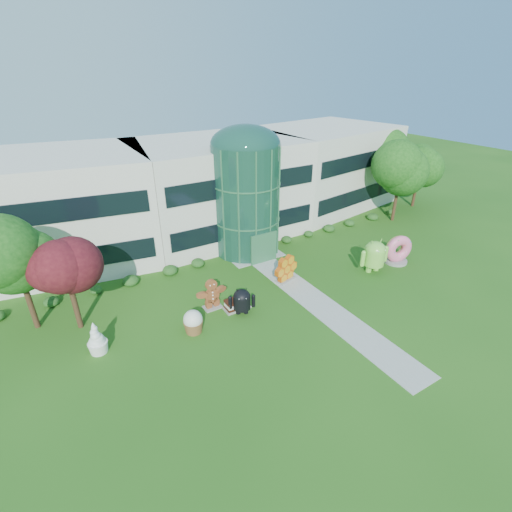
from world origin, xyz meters
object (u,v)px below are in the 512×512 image
android_green (375,254)px  android_black (242,300)px  gingerbread (212,294)px  donut (398,249)px

android_green → android_black: size_ratio=1.43×
gingerbread → android_black: bearing=-49.8°
donut → android_black: bearing=-166.4°
donut → gingerbread: (-17.07, 2.05, -0.12)m
donut → android_green: bearing=-164.0°
android_black → gingerbread: (-1.51, 1.71, 0.07)m
android_black → donut: 15.56m
android_green → gingerbread: (-14.09, 2.11, -0.41)m
android_black → donut: (15.55, -0.34, 0.19)m
android_green → donut: size_ratio=1.22×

